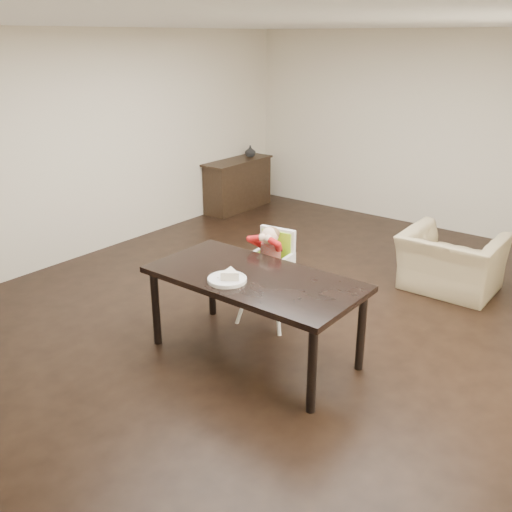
{
  "coord_description": "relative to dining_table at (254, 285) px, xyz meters",
  "views": [
    {
      "loc": [
        2.89,
        -4.31,
        2.6
      ],
      "look_at": [
        0.03,
        -0.66,
        0.81
      ],
      "focal_mm": 40.0,
      "sensor_mm": 36.0,
      "label": 1
    }
  ],
  "objects": [
    {
      "name": "high_chair",
      "position": [
        -0.3,
        0.64,
        0.0
      ],
      "size": [
        0.45,
        0.45,
        0.96
      ],
      "rotation": [
        0.0,
        0.0,
        0.13
      ],
      "color": "white",
      "rests_on": "ground"
    },
    {
      "name": "dining_table",
      "position": [
        0.0,
        0.0,
        0.0
      ],
      "size": [
        1.8,
        0.9,
        0.75
      ],
      "color": "black",
      "rests_on": "ground"
    },
    {
      "name": "room_walls",
      "position": [
        -0.21,
        0.92,
        1.18
      ],
      "size": [
        6.02,
        7.02,
        2.71
      ],
      "color": "beige",
      "rests_on": "ground"
    },
    {
      "name": "plate",
      "position": [
        -0.1,
        -0.21,
        0.11
      ],
      "size": [
        0.38,
        0.38,
        0.09
      ],
      "rotation": [
        0.0,
        0.0,
        0.2
      ],
      "color": "white",
      "rests_on": "dining_table"
    },
    {
      "name": "armchair",
      "position": [
        0.82,
        2.38,
        -0.24
      ],
      "size": [
        1.0,
        0.65,
        0.87
      ],
      "primitive_type": "imported",
      "rotation": [
        0.0,
        0.0,
        3.15
      ],
      "color": "#9C8A63",
      "rests_on": "ground"
    },
    {
      "name": "sideboard",
      "position": [
        -2.99,
        3.39,
        -0.27
      ],
      "size": [
        0.44,
        1.26,
        0.79
      ],
      "color": "black",
      "rests_on": "ground"
    },
    {
      "name": "vase",
      "position": [
        -2.99,
        3.71,
        0.2
      ],
      "size": [
        0.22,
        0.23,
        0.17
      ],
      "primitive_type": "imported",
      "rotation": [
        0.0,
        0.0,
        0.35
      ],
      "color": "#99999E",
      "rests_on": "sideboard"
    },
    {
      "name": "ground",
      "position": [
        -0.21,
        0.92,
        -0.67
      ],
      "size": [
        7.0,
        7.0,
        0.0
      ],
      "primitive_type": "plane",
      "color": "black",
      "rests_on": "ground"
    }
  ]
}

